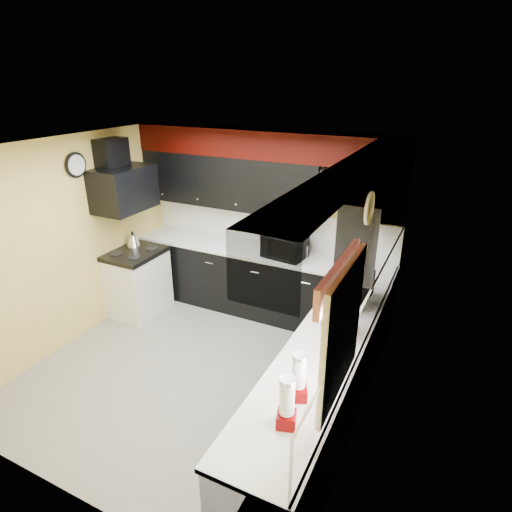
{
  "coord_description": "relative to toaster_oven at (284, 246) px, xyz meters",
  "views": [
    {
      "loc": [
        2.34,
        -3.32,
        3.12
      ],
      "look_at": [
        0.37,
        0.67,
        1.23
      ],
      "focal_mm": 30.0,
      "sensor_mm": 36.0,
      "label": 1
    }
  ],
  "objects": [
    {
      "name": "pan_low",
      "position": [
        0.41,
        0.25,
        0.63
      ],
      "size": [
        0.03,
        0.24,
        0.42
      ],
      "primitive_type": null,
      "color": "black",
      "rests_on": "upper_back"
    },
    {
      "name": "utensil_crock",
      "position": [
        0.21,
        0.11,
        -0.07
      ],
      "size": [
        0.19,
        0.19,
        0.16
      ],
      "primitive_type": "cylinder",
      "rotation": [
        0.0,
        0.0,
        -0.4
      ],
      "color": "white",
      "rests_on": "counter_back"
    },
    {
      "name": "hood_duct",
      "position": [
        -2.09,
        -0.68,
        1.11
      ],
      "size": [
        0.24,
        0.4,
        0.4
      ],
      "primitive_type": "cube",
      "color": "black",
      "rests_on": "wall_left"
    },
    {
      "name": "valance",
      "position": [
        1.32,
        -2.33,
        0.86
      ],
      "size": [
        0.04,
        0.88,
        0.2
      ],
      "primitive_type": "cube",
      "color": "red",
      "rests_on": "wall_right"
    },
    {
      "name": "upper_right",
      "position": [
        1.22,
        -0.53,
        0.71
      ],
      "size": [
        0.35,
        1.8,
        0.7
      ],
      "primitive_type": "cube",
      "color": "black",
      "rests_on": "wall_right"
    },
    {
      "name": "microwave",
      "position": [
        1.04,
        -0.77,
        -0.01
      ],
      "size": [
        0.44,
        0.58,
        0.29
      ],
      "primitive_type": "imported",
      "rotation": [
        0.0,
        0.0,
        1.41
      ],
      "color": "black",
      "rests_on": "counter_right"
    },
    {
      "name": "knife_block",
      "position": [
        0.69,
        0.05,
        -0.06
      ],
      "size": [
        0.12,
        0.14,
        0.19
      ],
      "primitive_type": "cube",
      "rotation": [
        0.0,
        0.0,
        0.31
      ],
      "color": "black",
      "rests_on": "counter_back"
    },
    {
      "name": "deco_plate",
      "position": [
        1.36,
        -1.78,
        1.16
      ],
      "size": [
        0.03,
        0.24,
        0.24
      ],
      "primitive_type": null,
      "color": "white",
      "rests_on": "wall_right"
    },
    {
      "name": "wall_left",
      "position": [
        -2.21,
        -1.43,
        0.16
      ],
      "size": [
        0.06,
        3.6,
        2.5
      ],
      "primitive_type": "cube",
      "color": "#E0C666",
      "rests_on": "ground"
    },
    {
      "name": "cab_back",
      "position": [
        -0.41,
        0.07,
        -0.64
      ],
      "size": [
        3.6,
        0.6,
        0.9
      ],
      "primitive_type": "cube",
      "color": "black",
      "rests_on": "ground"
    },
    {
      "name": "wall_back",
      "position": [
        -0.41,
        0.37,
        0.16
      ],
      "size": [
        3.6,
        0.06,
        2.5
      ],
      "primitive_type": "cube",
      "color": "#E0C666",
      "rests_on": "ground"
    },
    {
      "name": "splash_back",
      "position": [
        -0.41,
        0.36,
        0.1
      ],
      "size": [
        3.6,
        0.02,
        0.5
      ],
      "primitive_type": "cube",
      "color": "white",
      "rests_on": "counter_back"
    },
    {
      "name": "cab_right",
      "position": [
        1.09,
        -1.73,
        -0.64
      ],
      "size": [
        0.6,
        3.0,
        0.9
      ],
      "primitive_type": "cube",
      "color": "black",
      "rests_on": "ground"
    },
    {
      "name": "stove",
      "position": [
        -1.91,
        -0.68,
        -0.66
      ],
      "size": [
        0.6,
        0.75,
        0.86
      ],
      "primitive_type": "cube",
      "color": "white",
      "rests_on": "ground"
    },
    {
      "name": "baskets",
      "position": [
        1.11,
        -1.38,
        0.09
      ],
      "size": [
        0.27,
        0.27,
        0.5
      ],
      "primitive_type": null,
      "color": "brown",
      "rests_on": "upper_right"
    },
    {
      "name": "window",
      "position": [
        1.38,
        -2.33,
        0.46
      ],
      "size": [
        0.03,
        0.86,
        0.96
      ],
      "primitive_type": null,
      "color": "white",
      "rests_on": "wall_right"
    },
    {
      "name": "soffit_right",
      "position": [
        1.21,
        -1.61,
        1.23
      ],
      "size": [
        0.36,
        3.24,
        0.35
      ],
      "primitive_type": "cube",
      "color": "black",
      "rests_on": "wall_right"
    },
    {
      "name": "cooktop",
      "position": [
        -1.91,
        -0.68,
        -0.2
      ],
      "size": [
        0.62,
        0.77,
        0.06
      ],
      "primitive_type": "cube",
      "color": "black",
      "rests_on": "stove"
    },
    {
      "name": "soffit_back",
      "position": [
        -0.41,
        0.19,
        1.23
      ],
      "size": [
        3.6,
        0.36,
        0.35
      ],
      "primitive_type": "cube",
      "color": "black",
      "rests_on": "wall_back"
    },
    {
      "name": "wall_right",
      "position": [
        1.39,
        -1.43,
        0.16
      ],
      "size": [
        0.06,
        3.6,
        2.5
      ],
      "primitive_type": "cube",
      "color": "#E0C666",
      "rests_on": "ground"
    },
    {
      "name": "hood",
      "position": [
        -1.96,
        -0.68,
        0.69
      ],
      "size": [
        0.5,
        0.78,
        0.55
      ],
      "primitive_type": "cube",
      "color": "black",
      "rests_on": "wall_left"
    },
    {
      "name": "ceiling",
      "position": [
        -0.41,
        -1.43,
        1.41
      ],
      "size": [
        3.6,
        3.6,
        0.06
      ],
      "primitive_type": "cube",
      "color": "white",
      "rests_on": "wall_back"
    },
    {
      "name": "kettle",
      "position": [
        -2.05,
        -0.53,
        -0.09
      ],
      "size": [
        0.19,
        0.19,
        0.16
      ],
      "primitive_type": null,
      "rotation": [
        0.0,
        0.0,
        0.06
      ],
      "color": "silver",
      "rests_on": "cooktop"
    },
    {
      "name": "splash_right",
      "position": [
        1.38,
        -1.43,
        0.1
      ],
      "size": [
        0.02,
        3.6,
        0.5
      ],
      "primitive_type": "cube",
      "color": "white",
      "rests_on": "counter_right"
    },
    {
      "name": "counter_right",
      "position": [
        1.09,
        -1.73,
        -0.17
      ],
      "size": [
        0.64,
        3.02,
        0.04
      ],
      "primitive_type": "cube",
      "color": "white",
      "rests_on": "cab_right"
    },
    {
      "name": "counter_back",
      "position": [
        -0.41,
        0.07,
        -0.17
      ],
      "size": [
        3.62,
        0.64,
        0.04
      ],
      "primitive_type": "cube",
      "color": "white",
      "rests_on": "cab_back"
    },
    {
      "name": "cut_board",
      "position": [
        0.42,
        -0.13,
        0.71
      ],
      "size": [
        0.03,
        0.26,
        0.35
      ],
      "primitive_type": "cube",
      "color": "white",
      "rests_on": "upper_back"
    },
    {
      "name": "dispenser_a",
      "position": [
        1.11,
        -2.4,
        0.02
      ],
      "size": [
        0.17,
        0.17,
        0.34
      ],
      "primitive_type": null,
      "rotation": [
        0.0,
        0.0,
        0.42
      ],
      "color": "#650C0C",
      "rests_on": "counter_right"
    },
    {
      "name": "clock",
      "position": [
        -2.18,
        -1.18,
        1.06
      ],
      "size": [
        0.03,
        0.3,
        0.3
      ],
      "primitive_type": null,
      "color": "black",
      "rests_on": "wall_left"
    },
    {
      "name": "pan_top",
      "position": [
        0.41,
        0.12,
        0.91
      ],
      "size": [
        0.03,
        0.22,
        0.4
      ],
      "primitive_type": null,
      "color": "black",
      "rests_on": "upper_back"
    },
    {
      "name": "toaster_oven",
      "position": [
        0.0,
        0.0,
        0.0
      ],
      "size": [
        0.58,
        0.5,
        0.31
      ],
      "primitive_type": "imported",
      "rotation": [
        0.0,
        0.0,
        -0.12
      ],
      "color": "black",
      "rests_on": "counter_back"
    },
    {
      "name": "pan_mid",
      "position": [
        0.41,
        -0.01,
        0.66
      ],
      "size": [
        0.03,
        0.28,
        0.46
      ],
      "primitive_type": null,
      "color": "black",
      "rests_on": "upper_back"
    },
    {
      "name": "ground",
      "position": [
        -0.41,
        -1.43,
        -1.09
      ],
      "size": [
        3.6,
        3.6,
        0.0
      ],
      "primitive_type": "plane",
      "color": "gray",
      "rests_on": "ground"
    },
    {
      "name": "dispenser_b",
      "position": [
        1.14,
        -2.68,
        0.02
      ],
      "size": [
        0.16,
        0.16,
        0.35
      ],
      "primitive_type": null,
      "rotation": [
        0.0,
        0.0,
        0.28
      ],
      "color": "maroon",
      "rests_on": "counter_right"
    },
    {
      "name": "upper_back",
      "position": [
        -0.91,
        0.19,
        0.71
      ],
      "size": [
        2.6,
        0.35,
        0.7
      ],
      "primitive_type": "cube",
      "color": "black",
      "rests_on": "wall_back"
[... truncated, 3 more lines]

